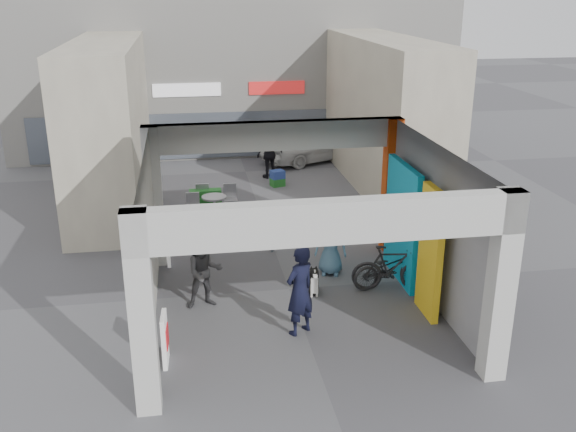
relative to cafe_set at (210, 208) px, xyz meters
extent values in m
plane|color=#515156|center=(1.55, -5.11, -0.33)|extent=(90.00, 90.00, 0.00)
cube|color=#B7B7B2|center=(-1.45, -9.11, 1.42)|extent=(0.40, 0.40, 3.50)
cube|color=#B7B7B2|center=(-1.45, -3.11, 1.42)|extent=(0.40, 0.40, 3.50)
cube|color=#B7B7B2|center=(4.55, -9.11, 1.42)|extent=(0.40, 0.40, 3.50)
cube|color=#C83E0B|center=(4.55, -3.11, 1.42)|extent=(0.40, 0.40, 3.50)
plane|color=silver|center=(-1.45, -6.11, 1.42)|extent=(0.00, 6.40, 6.40)
plane|color=#96969B|center=(4.55, -6.11, 1.42)|extent=(0.00, 6.40, 6.40)
cube|color=#0C9AC4|center=(4.25, -4.91, 1.07)|extent=(0.15, 2.00, 2.80)
cube|color=yellow|center=(4.25, -6.71, 1.07)|extent=(0.15, 1.00, 2.80)
plane|color=#B8B8B3|center=(1.55, -6.11, 3.17)|extent=(6.40, 6.40, 0.00)
cube|color=#B7B7B2|center=(1.55, -3.06, 2.82)|extent=(6.40, 0.30, 0.70)
cube|color=#B7B7B2|center=(1.55, -9.16, 2.82)|extent=(6.40, 0.30, 0.70)
cube|color=white|center=(1.55, -2.89, 2.77)|extent=(4.20, 0.05, 0.55)
cube|color=silver|center=(1.55, 8.89, 3.67)|extent=(18.00, 4.00, 8.00)
cube|color=#515966|center=(1.55, 6.84, 0.67)|extent=(16.20, 0.06, 1.80)
cube|color=white|center=(-0.45, 6.85, 2.47)|extent=(2.60, 0.06, 0.50)
cube|color=red|center=(3.05, 6.85, 2.47)|extent=(2.20, 0.06, 0.50)
cube|color=#BAB29A|center=(-2.95, 2.39, 2.17)|extent=(2.00, 9.00, 5.00)
cube|color=#BAB29A|center=(6.05, 2.39, 2.17)|extent=(2.00, 9.00, 5.00)
cylinder|color=gray|center=(-0.10, -2.56, 0.08)|extent=(0.09, 0.09, 0.81)
cylinder|color=gray|center=(1.46, -2.85, 0.08)|extent=(0.09, 0.09, 0.81)
cylinder|color=gray|center=(3.09, -2.76, 0.16)|extent=(0.09, 0.09, 0.99)
cube|color=white|center=(-1.20, -7.76, 0.17)|extent=(0.11, 0.55, 1.00)
cube|color=red|center=(-1.16, -7.76, 0.22)|extent=(0.06, 0.39, 0.40)
cube|color=white|center=(-1.20, -3.19, 0.17)|extent=(0.11, 0.55, 1.00)
cube|color=red|center=(-1.16, -3.19, 0.22)|extent=(0.06, 0.39, 0.40)
cylinder|color=#97969B|center=(0.12, -0.29, 0.04)|extent=(0.06, 0.06, 0.75)
cylinder|color=#97969B|center=(0.12, -0.29, -0.32)|extent=(0.46, 0.46, 0.02)
cylinder|color=#97969B|center=(0.12, -0.29, 0.42)|extent=(0.73, 0.73, 0.05)
cube|color=#97969B|center=(-0.50, -0.50, -0.10)|extent=(0.39, 0.39, 0.47)
cube|color=#97969B|center=(-0.50, -0.31, 0.37)|extent=(0.39, 0.05, 0.47)
cube|color=#97969B|center=(0.64, 0.23, -0.10)|extent=(0.39, 0.39, 0.47)
cube|color=#97969B|center=(0.64, 0.41, 0.37)|extent=(0.39, 0.05, 0.47)
cube|color=#97969B|center=(-0.19, 0.33, -0.10)|extent=(0.39, 0.39, 0.47)
cube|color=#97969B|center=(-0.19, 0.52, 0.37)|extent=(0.39, 0.05, 0.47)
cube|color=black|center=(-0.11, 0.28, -0.18)|extent=(1.16, 0.58, 0.29)
cube|color=#1A5B1C|center=(-0.11, 0.14, -0.04)|extent=(0.96, 0.34, 0.17)
cube|color=#1A5B1C|center=(-0.11, 0.28, 0.15)|extent=(0.96, 0.34, 0.17)
cube|color=#1A5B1C|center=(-0.11, 0.43, 0.35)|extent=(0.96, 0.34, 0.17)
cube|color=#1A5B1C|center=(2.47, 2.89, -0.19)|extent=(0.54, 0.47, 0.28)
cube|color=navy|center=(2.47, 2.89, 0.09)|extent=(0.54, 0.47, 0.28)
cube|color=black|center=(2.05, -5.37, -0.20)|extent=(0.27, 0.35, 0.27)
cube|color=black|center=(2.05, -5.51, 0.00)|extent=(0.21, 0.18, 0.40)
cube|color=silver|center=(2.05, -5.61, -0.04)|extent=(0.17, 0.03, 0.38)
cylinder|color=silver|center=(1.99, -5.59, -0.17)|extent=(0.05, 0.05, 0.31)
cylinder|color=silver|center=(2.11, -5.59, -0.17)|extent=(0.05, 0.05, 0.31)
sphere|color=black|center=(2.05, -5.53, 0.25)|extent=(0.21, 0.21, 0.21)
cube|color=silver|center=(2.05, -5.64, 0.22)|extent=(0.09, 0.13, 0.07)
cone|color=black|center=(1.99, -5.49, 0.35)|extent=(0.08, 0.08, 0.09)
cone|color=black|center=(2.10, -5.49, 0.35)|extent=(0.08, 0.08, 0.09)
imported|color=black|center=(1.44, -7.07, 0.61)|extent=(0.82, 0.75, 1.87)
imported|color=#3A3A3C|center=(-0.37, -5.61, 0.48)|extent=(0.86, 0.72, 1.62)
imported|color=teal|center=(2.68, -4.42, 0.45)|extent=(0.86, 0.68, 1.55)
imported|color=black|center=(2.35, 3.94, 0.56)|extent=(1.13, 0.82, 1.77)
imported|color=black|center=(3.85, -5.35, 0.14)|extent=(1.87, 0.95, 0.94)
imported|color=black|center=(3.85, -5.52, 0.22)|extent=(1.88, 0.77, 1.09)
imported|color=silver|center=(4.32, 6.02, 0.37)|extent=(4.42, 3.18, 1.40)
camera|label=1|loc=(-0.64, -18.26, 6.29)|focal=40.00mm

